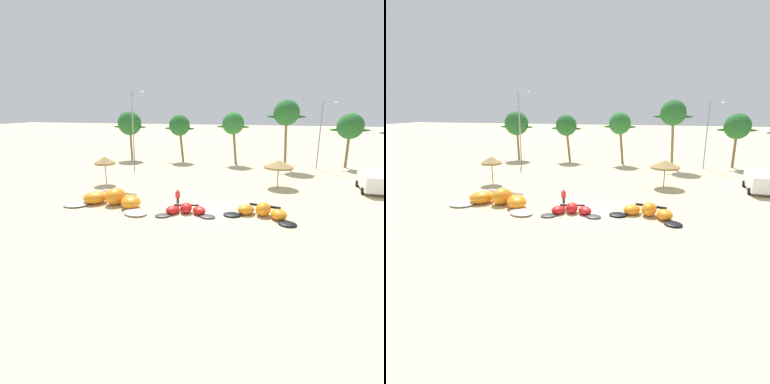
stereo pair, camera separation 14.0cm
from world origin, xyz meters
TOP-DOWN VIEW (x-y plane):
  - ground_plane at (0.00, 0.00)m, footprint 260.00×260.00m
  - kite_far_left at (-8.22, -0.36)m, footprint 8.30×4.30m
  - kite_left at (-1.62, -0.90)m, footprint 4.85×2.67m
  - kite_left_of_center at (4.22, -0.11)m, footprint 5.72×3.39m
  - beach_umbrella_near_van at (-12.72, 6.59)m, footprint 2.31×2.31m
  - beach_umbrella_middle at (5.49, 9.72)m, footprint 3.10×3.10m
  - parked_van at (14.54, 10.35)m, footprint 2.48×5.32m
  - person_near_kites at (-2.67, 0.45)m, footprint 0.36×0.24m
  - palm_leftmost at (-17.32, 22.91)m, footprint 5.61×3.74m
  - palm_left at (-9.19, 23.26)m, footprint 4.83×3.22m
  - palm_left_of_gap at (-0.91, 22.73)m, footprint 4.77×3.18m
  - palm_center_left at (6.32, 20.65)m, footprint 5.04×3.36m
  - palm_center_right at (14.83, 23.27)m, footprint 5.20×3.47m
  - lamppost_west at (-14.89, 19.14)m, footprint 2.03×0.24m
  - lamppost_west_center at (11.03, 21.68)m, footprint 1.95×0.24m

SIDE VIEW (x-z plane):
  - ground_plane at x=0.00m, z-range 0.00..0.00m
  - kite_left at x=-1.62m, z-range -0.10..0.74m
  - kite_left_of_center at x=4.22m, z-range -0.12..0.92m
  - kite_far_left at x=-8.22m, z-range -0.16..1.25m
  - person_near_kites at x=-2.67m, z-range 0.01..1.63m
  - parked_van at x=14.54m, z-range 0.17..2.01m
  - beach_umbrella_middle at x=5.49m, z-range 1.00..3.86m
  - beach_umbrella_near_van at x=-12.72m, z-range 1.08..4.11m
  - lamppost_west_center at x=11.03m, z-range 0.55..9.47m
  - palm_left at x=-9.19m, z-range 1.87..8.96m
  - palm_center_right at x=14.83m, z-range 1.91..9.33m
  - palm_leftmost at x=-17.32m, z-range 1.86..9.44m
  - lamppost_west at x=-14.89m, z-range 0.58..10.99m
  - palm_left_of_gap at x=-0.91m, z-range 2.07..9.55m
  - palm_center_left at x=6.32m, z-range 2.78..11.91m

